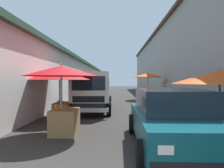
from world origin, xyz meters
TOP-DOWN VIEW (x-y plane):
  - ground at (13.50, 0.00)m, footprint 90.00×90.00m
  - building_left_whitewash at (15.75, 7.31)m, footprint 49.80×7.50m
  - building_right_concrete at (15.75, -7.31)m, footprint 49.80×7.50m
  - fruit_stall_near_left at (4.80, 2.07)m, footprint 2.30×2.30m
  - fruit_stall_near_right at (4.91, -2.79)m, footprint 2.89×2.89m
  - fruit_stall_mid_lane at (7.32, 2.89)m, footprint 2.90×2.90m
  - fruit_stall_far_left at (15.84, -2.25)m, footprint 2.80×2.80m
  - hatchback_car at (3.69, -0.97)m, footprint 3.93×1.95m
  - delivery_truck at (8.68, 1.65)m, footprint 4.97×2.08m
  - vendor_by_crates at (12.09, 1.38)m, footprint 0.55×0.41m
  - vendor_in_shade at (9.72, -2.47)m, footprint 0.61×0.21m
  - parked_scooter at (12.98, 1.63)m, footprint 1.65×0.63m
  - plastic_stool at (13.84, 2.36)m, footprint 0.30×0.30m

SIDE VIEW (x-z plane):
  - ground at x=13.50m, z-range 0.00..0.00m
  - plastic_stool at x=13.84m, z-range 0.11..0.54m
  - parked_scooter at x=12.98m, z-range -0.12..1.02m
  - hatchback_car at x=3.69m, z-range 0.01..1.46m
  - vendor_in_shade at x=9.72m, z-range 0.10..1.61m
  - vendor_by_crates at x=12.09m, z-range 0.12..1.71m
  - delivery_truck at x=8.68m, z-range 0.00..2.08m
  - fruit_stall_near_left at x=4.80m, z-range 0.46..2.67m
  - fruit_stall_near_right at x=4.91m, z-range 0.61..2.69m
  - fruit_stall_mid_lane at x=7.32m, z-range 0.66..2.93m
  - building_left_whitewash at x=15.75m, z-range 0.01..3.71m
  - fruit_stall_far_left at x=15.84m, z-range 0.70..3.10m
  - building_right_concrete at x=15.75m, z-range 0.01..7.00m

